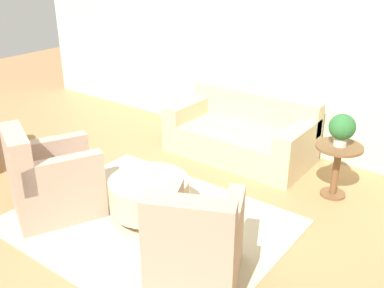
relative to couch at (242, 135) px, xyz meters
The scene contains 9 objects.
ground_plane 2.04m from the couch, 87.06° to the right, with size 16.00×16.00×0.00m, color #AD7F51.
wall_back 1.27m from the couch, 80.69° to the left, with size 9.16×0.12×2.80m.
rug 2.03m from the couch, 87.06° to the right, with size 2.72×2.14×0.01m.
couch is the anchor object (origin of this frame).
armchair_left 2.61m from the couch, 108.77° to the right, with size 0.99×1.08×0.99m.
armchair_right 2.69m from the couch, 67.05° to the right, with size 0.99×1.08×0.99m.
ottoman_table 1.92m from the couch, 88.83° to the right, with size 0.83×0.83×0.45m.
side_table 1.45m from the couch, 11.82° to the right, with size 0.52×0.52×0.63m.
potted_plant_on_side_table 1.55m from the couch, 11.82° to the right, with size 0.29×0.29×0.37m.
Camera 1 is at (2.71, -2.88, 2.65)m, focal length 42.00 mm.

